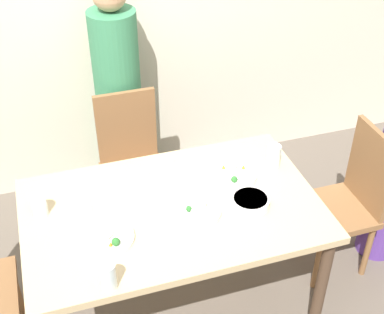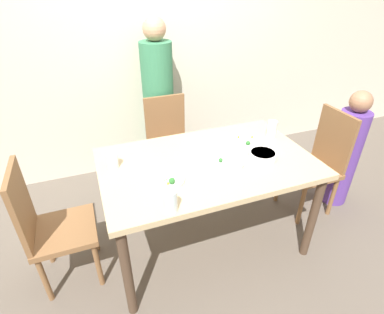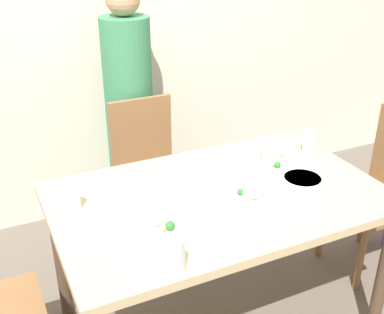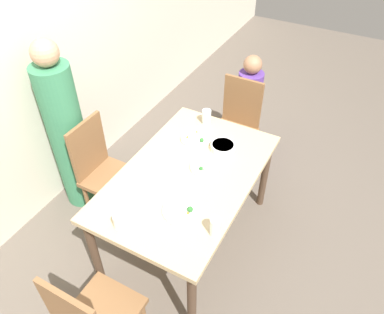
{
  "view_description": "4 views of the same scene",
  "coord_description": "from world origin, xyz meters",
  "px_view_note": "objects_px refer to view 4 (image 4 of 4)",
  "views": [
    {
      "loc": [
        -0.5,
        -1.91,
        2.51
      ],
      "look_at": [
        0.13,
        0.07,
        0.99
      ],
      "focal_mm": 50.0,
      "sensor_mm": 36.0,
      "label": 1
    },
    {
      "loc": [
        -0.71,
        -1.59,
        1.85
      ],
      "look_at": [
        -0.1,
        0.03,
        0.8
      ],
      "focal_mm": 28.0,
      "sensor_mm": 36.0,
      "label": 2
    },
    {
      "loc": [
        -0.89,
        -1.61,
        1.85
      ],
      "look_at": [
        -0.1,
        0.07,
        0.93
      ],
      "focal_mm": 45.0,
      "sensor_mm": 36.0,
      "label": 3
    },
    {
      "loc": [
        -1.69,
        -0.95,
        2.64
      ],
      "look_at": [
        0.01,
        -0.03,
        0.93
      ],
      "focal_mm": 35.0,
      "sensor_mm": 36.0,
      "label": 4
    }
  ],
  "objects_px": {
    "chair_adult_spot": "(102,169)",
    "glass_water_tall": "(119,221)",
    "person_child": "(248,108)",
    "bowl_curry": "(223,146)",
    "chair_child_spot": "(236,124)",
    "plate_rice_adult": "(205,167)",
    "person_adult": "(68,135)"
  },
  "relations": [
    {
      "from": "chair_adult_spot",
      "to": "glass_water_tall",
      "type": "xyz_separation_m",
      "value": [
        -0.58,
        -0.65,
        0.32
      ]
    },
    {
      "from": "person_child",
      "to": "bowl_curry",
      "type": "xyz_separation_m",
      "value": [
        -0.99,
        -0.16,
        0.29
      ]
    },
    {
      "from": "glass_water_tall",
      "to": "chair_child_spot",
      "type": "bearing_deg",
      "value": -2.88
    },
    {
      "from": "plate_rice_adult",
      "to": "chair_child_spot",
      "type": "bearing_deg",
      "value": 8.52
    },
    {
      "from": "person_child",
      "to": "plate_rice_adult",
      "type": "relative_size",
      "value": 4.96
    },
    {
      "from": "plate_rice_adult",
      "to": "glass_water_tall",
      "type": "height_order",
      "value": "glass_water_tall"
    },
    {
      "from": "chair_adult_spot",
      "to": "person_adult",
      "type": "xyz_separation_m",
      "value": [
        -0.0,
        0.31,
        0.24
      ]
    },
    {
      "from": "glass_water_tall",
      "to": "plate_rice_adult",
      "type": "bearing_deg",
      "value": -17.37
    },
    {
      "from": "person_adult",
      "to": "bowl_curry",
      "type": "xyz_separation_m",
      "value": [
        0.41,
        -1.22,
        0.06
      ]
    },
    {
      "from": "chair_adult_spot",
      "to": "chair_child_spot",
      "type": "relative_size",
      "value": 1.0
    },
    {
      "from": "person_adult",
      "to": "glass_water_tall",
      "type": "relative_size",
      "value": 15.59
    },
    {
      "from": "person_adult",
      "to": "plate_rice_adult",
      "type": "height_order",
      "value": "person_adult"
    },
    {
      "from": "plate_rice_adult",
      "to": "glass_water_tall",
      "type": "bearing_deg",
      "value": 162.63
    },
    {
      "from": "person_adult",
      "to": "person_child",
      "type": "relative_size",
      "value": 1.45
    },
    {
      "from": "bowl_curry",
      "to": "plate_rice_adult",
      "type": "height_order",
      "value": "same"
    },
    {
      "from": "chair_child_spot",
      "to": "glass_water_tall",
      "type": "distance_m",
      "value": 1.72
    },
    {
      "from": "person_adult",
      "to": "plate_rice_adult",
      "type": "distance_m",
      "value": 1.21
    },
    {
      "from": "bowl_curry",
      "to": "glass_water_tall",
      "type": "bearing_deg",
      "value": 165.83
    },
    {
      "from": "bowl_curry",
      "to": "chair_child_spot",
      "type": "bearing_deg",
      "value": 13.21
    },
    {
      "from": "person_adult",
      "to": "person_child",
      "type": "xyz_separation_m",
      "value": [
        1.4,
        -1.05,
        -0.23
      ]
    },
    {
      "from": "chair_adult_spot",
      "to": "person_child",
      "type": "relative_size",
      "value": 0.86
    },
    {
      "from": "person_child",
      "to": "bowl_curry",
      "type": "distance_m",
      "value": 1.04
    },
    {
      "from": "chair_adult_spot",
      "to": "bowl_curry",
      "type": "relative_size",
      "value": 4.87
    },
    {
      "from": "plate_rice_adult",
      "to": "person_child",
      "type": "bearing_deg",
      "value": 6.57
    },
    {
      "from": "person_child",
      "to": "glass_water_tall",
      "type": "relative_size",
      "value": 10.74
    },
    {
      "from": "person_child",
      "to": "chair_child_spot",
      "type": "bearing_deg",
      "value": 180.0
    },
    {
      "from": "chair_child_spot",
      "to": "person_adult",
      "type": "xyz_separation_m",
      "value": [
        -1.11,
        1.05,
        0.24
      ]
    },
    {
      "from": "chair_child_spot",
      "to": "person_child",
      "type": "height_order",
      "value": "person_child"
    },
    {
      "from": "person_adult",
      "to": "glass_water_tall",
      "type": "distance_m",
      "value": 1.13
    },
    {
      "from": "chair_adult_spot",
      "to": "bowl_curry",
      "type": "bearing_deg",
      "value": -65.43
    },
    {
      "from": "chair_adult_spot",
      "to": "bowl_curry",
      "type": "height_order",
      "value": "chair_adult_spot"
    },
    {
      "from": "plate_rice_adult",
      "to": "glass_water_tall",
      "type": "xyz_separation_m",
      "value": [
        -0.73,
        0.23,
        0.04
      ]
    }
  ]
}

